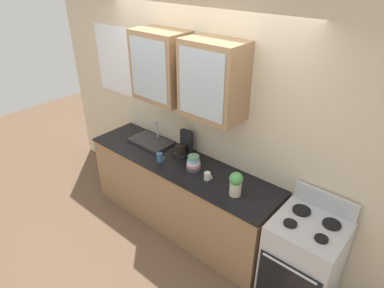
# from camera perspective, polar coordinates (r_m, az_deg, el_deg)

# --- Properties ---
(ground_plane) EXTENTS (10.00, 10.00, 0.00)m
(ground_plane) POSITION_cam_1_polar(r_m,az_deg,el_deg) (4.33, -1.98, -13.06)
(ground_plane) COLOR brown
(back_wall_unit) EXTENTS (4.81, 0.48, 2.70)m
(back_wall_unit) POSITION_cam_1_polar(r_m,az_deg,el_deg) (3.73, 0.87, 6.43)
(back_wall_unit) COLOR beige
(back_wall_unit) RESTS_ON ground_plane
(counter) EXTENTS (2.43, 0.64, 0.89)m
(counter) POSITION_cam_1_polar(r_m,az_deg,el_deg) (4.04, -2.08, -8.40)
(counter) COLOR #93704C
(counter) RESTS_ON ground_plane
(stove_range) EXTENTS (0.61, 0.65, 1.07)m
(stove_range) POSITION_cam_1_polar(r_m,az_deg,el_deg) (3.45, 18.30, -18.23)
(stove_range) COLOR silver
(stove_range) RESTS_ON ground_plane
(sink_faucet) EXTENTS (0.53, 0.32, 0.24)m
(sink_faucet) POSITION_cam_1_polar(r_m,az_deg,el_deg) (4.20, -7.03, 0.48)
(sink_faucet) COLOR #2D2D30
(sink_faucet) RESTS_ON counter
(bowl_stack) EXTENTS (0.16, 0.16, 0.17)m
(bowl_stack) POSITION_cam_1_polar(r_m,az_deg,el_deg) (3.63, 0.28, -3.27)
(bowl_stack) COLOR #4C4C54
(bowl_stack) RESTS_ON counter
(vase) EXTENTS (0.13, 0.13, 0.25)m
(vase) POSITION_cam_1_polar(r_m,az_deg,el_deg) (3.25, 7.45, -6.63)
(vase) COLOR beige
(vase) RESTS_ON counter
(cup_near_sink) EXTENTS (0.11, 0.07, 0.10)m
(cup_near_sink) POSITION_cam_1_polar(r_m,az_deg,el_deg) (3.79, -5.48, -2.29)
(cup_near_sink) COLOR #38608C
(cup_near_sink) RESTS_ON counter
(cup_near_bowls) EXTENTS (0.10, 0.07, 0.08)m
(cup_near_bowls) POSITION_cam_1_polar(r_m,az_deg,el_deg) (3.48, 2.64, -5.47)
(cup_near_bowls) COLOR silver
(cup_near_bowls) RESTS_ON counter
(coffee_maker) EXTENTS (0.17, 0.20, 0.29)m
(coffee_maker) POSITION_cam_1_polar(r_m,az_deg,el_deg) (3.88, -1.32, -0.34)
(coffee_maker) COLOR black
(coffee_maker) RESTS_ON counter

